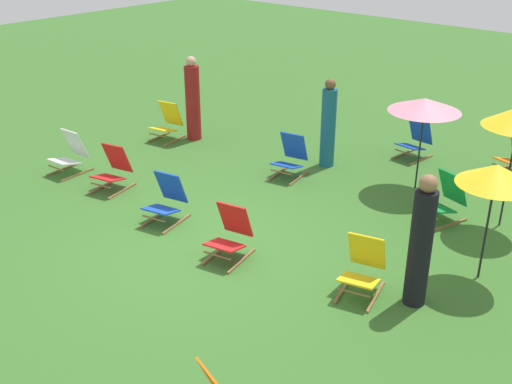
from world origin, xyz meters
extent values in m
plane|color=#386B28|center=(0.00, 0.00, 0.00)|extent=(40.00, 40.00, 0.00)
cube|color=olive|center=(2.22, 0.44, 0.02)|extent=(0.23, 0.74, 0.04)
cube|color=olive|center=(2.64, 0.56, 0.02)|extent=(0.23, 0.74, 0.04)
cube|color=yellow|center=(2.46, 0.40, 0.27)|extent=(0.58, 0.54, 0.13)
cube|color=yellow|center=(2.38, 0.69, 0.55)|extent=(0.53, 0.36, 0.57)
cylinder|color=olive|center=(2.51, 0.21, 0.20)|extent=(0.43, 0.14, 0.03)
cube|color=olive|center=(2.07, 3.22, 0.02)|extent=(0.26, 0.74, 0.04)
cube|color=olive|center=(2.49, 3.08, 0.02)|extent=(0.26, 0.74, 0.04)
cube|color=#148C38|center=(2.25, 3.05, 0.27)|extent=(0.59, 0.56, 0.13)
cube|color=#148C38|center=(2.34, 3.34, 0.55)|extent=(0.53, 0.38, 0.57)
cylinder|color=olive|center=(2.19, 2.86, 0.20)|extent=(0.43, 0.16, 0.03)
cube|color=olive|center=(2.21, 5.91, 0.02)|extent=(0.25, 0.74, 0.04)
cube|color=orange|center=(2.40, 5.75, 0.27)|extent=(0.58, 0.55, 0.13)
cylinder|color=olive|center=(2.34, 5.56, 0.20)|extent=(0.43, 0.15, 0.03)
cube|color=olive|center=(-0.91, 2.90, 0.02)|extent=(0.18, 0.75, 0.04)
cube|color=olive|center=(-0.48, 2.98, 0.02)|extent=(0.18, 0.75, 0.04)
cube|color=#1947B7|center=(-0.68, 2.84, 0.27)|extent=(0.55, 0.51, 0.13)
cube|color=#1947B7|center=(-0.73, 3.13, 0.55)|extent=(0.52, 0.33, 0.57)
cylinder|color=olive|center=(-0.64, 2.64, 0.20)|extent=(0.44, 0.11, 0.03)
cube|color=olive|center=(-4.19, 0.30, 0.02)|extent=(0.09, 0.76, 0.04)
cube|color=olive|center=(-3.75, 0.34, 0.02)|extent=(0.09, 0.76, 0.04)
cube|color=white|center=(-3.96, 0.22, 0.27)|extent=(0.51, 0.47, 0.13)
cube|color=white|center=(-3.98, 0.52, 0.55)|extent=(0.50, 0.28, 0.57)
cylinder|color=olive|center=(-3.95, 0.02, 0.20)|extent=(0.44, 0.06, 0.03)
cube|color=olive|center=(0.39, 5.36, 0.02)|extent=(0.13, 0.76, 0.04)
cube|color=olive|center=(0.82, 5.31, 0.02)|extent=(0.13, 0.76, 0.04)
cube|color=#1947B7|center=(0.59, 5.23, 0.27)|extent=(0.53, 0.49, 0.13)
cube|color=#1947B7|center=(0.63, 5.53, 0.55)|extent=(0.51, 0.30, 0.57)
cylinder|color=olive|center=(0.57, 5.03, 0.20)|extent=(0.44, 0.08, 0.03)
cube|color=olive|center=(0.28, -0.03, 0.02)|extent=(0.19, 0.75, 0.04)
cube|color=olive|center=(0.71, 0.06, 0.02)|extent=(0.19, 0.75, 0.04)
cube|color=red|center=(0.52, -0.08, 0.27)|extent=(0.56, 0.52, 0.13)
cube|color=red|center=(0.46, 0.21, 0.55)|extent=(0.52, 0.34, 0.57)
cylinder|color=olive|center=(0.56, -0.27, 0.20)|extent=(0.44, 0.12, 0.03)
cube|color=olive|center=(-1.27, 0.13, 0.02)|extent=(0.20, 0.75, 0.04)
cube|color=olive|center=(-0.84, 0.22, 0.02)|extent=(0.20, 0.75, 0.04)
cube|color=#1947B7|center=(-1.03, 0.07, 0.27)|extent=(0.56, 0.53, 0.13)
cube|color=#1947B7|center=(-1.09, 0.37, 0.55)|extent=(0.52, 0.34, 0.57)
cylinder|color=olive|center=(-0.99, -0.12, 0.20)|extent=(0.44, 0.12, 0.03)
cube|color=olive|center=(-2.94, 0.34, 0.02)|extent=(0.20, 0.75, 0.04)
cube|color=olive|center=(-2.52, 0.44, 0.02)|extent=(0.20, 0.75, 0.04)
cube|color=red|center=(-2.71, 0.29, 0.27)|extent=(0.56, 0.53, 0.13)
cube|color=red|center=(-2.77, 0.58, 0.55)|extent=(0.52, 0.35, 0.57)
cylinder|color=olive|center=(-2.66, 0.09, 0.20)|extent=(0.44, 0.13, 0.03)
cube|color=olive|center=(-4.18, 2.73, 0.02)|extent=(0.17, 0.75, 0.04)
cube|color=olive|center=(-3.74, 2.80, 0.02)|extent=(0.17, 0.75, 0.04)
cube|color=yellow|center=(-3.94, 2.67, 0.27)|extent=(0.55, 0.51, 0.13)
cube|color=yellow|center=(-4.00, 2.96, 0.55)|extent=(0.52, 0.33, 0.57)
cylinder|color=olive|center=(-3.91, 2.47, 0.20)|extent=(0.44, 0.10, 0.03)
cylinder|color=black|center=(3.45, 1.93, 0.83)|extent=(0.03, 0.03, 1.66)
cone|color=yellow|center=(3.45, 1.93, 1.55)|extent=(1.00, 1.00, 0.27)
cylinder|color=black|center=(3.08, 3.63, 0.98)|extent=(0.03, 0.03, 1.95)
cylinder|color=black|center=(1.36, 4.05, 0.83)|extent=(0.03, 0.03, 1.66)
cone|color=pink|center=(1.36, 4.05, 1.57)|extent=(1.26, 1.26, 0.23)
cylinder|color=maroon|center=(-3.56, 3.22, 0.80)|extent=(0.43, 0.43, 1.61)
sphere|color=tan|center=(-3.56, 3.22, 1.71)|extent=(0.21, 0.21, 0.21)
cylinder|color=black|center=(3.06, 0.81, 0.79)|extent=(0.38, 0.38, 1.58)
sphere|color=#936647|center=(3.06, 0.81, 1.69)|extent=(0.23, 0.23, 0.23)
cylinder|color=#195972|center=(-0.49, 3.88, 0.77)|extent=(0.38, 0.38, 1.54)
sphere|color=brown|center=(-0.49, 3.88, 1.63)|extent=(0.21, 0.21, 0.21)
camera|label=1|loc=(5.92, -5.59, 4.70)|focal=43.57mm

